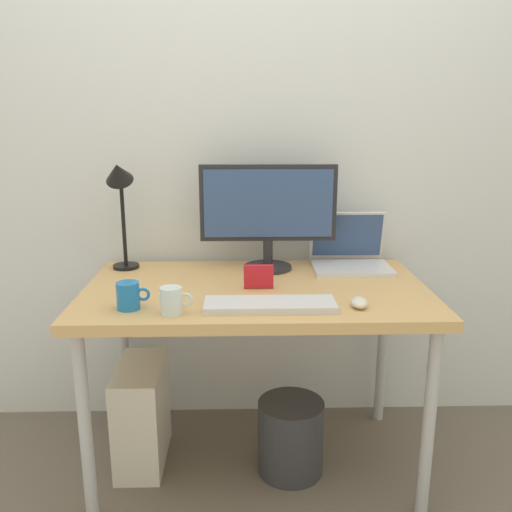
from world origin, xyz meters
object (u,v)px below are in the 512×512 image
object	(u,v)px
monitor	(268,210)
laptop	(350,254)
keyboard	(270,305)
glass_cup	(172,301)
wastebasket	(291,437)
photo_frame	(259,276)
mouse	(359,302)
desk_lamp	(120,190)
coffee_mug	(129,296)
desk	(256,304)
computer_tower	(142,414)

from	to	relation	value
monitor	laptop	size ratio (longest dim) A/B	1.75
keyboard	glass_cup	distance (m)	0.33
wastebasket	photo_frame	bearing A→B (deg)	167.20
mouse	photo_frame	size ratio (longest dim) A/B	0.82
desk_lamp	coffee_mug	distance (m)	0.57
desk_lamp	photo_frame	size ratio (longest dim) A/B	4.28
photo_frame	desk	bearing A→B (deg)	110.09
photo_frame	coffee_mug	bearing A→B (deg)	-154.96
monitor	computer_tower	size ratio (longest dim) A/B	1.33
desk	glass_cup	xyz separation A→B (m)	(-0.28, -0.28, 0.11)
monitor	laptop	world-z (taller)	monitor
photo_frame	computer_tower	bearing A→B (deg)	173.28
coffee_mug	computer_tower	bearing A→B (deg)	97.49
keyboard	wastebasket	distance (m)	0.65
coffee_mug	wastebasket	bearing A→B (deg)	17.28
keyboard	coffee_mug	xyz separation A→B (m)	(-0.47, 0.01, 0.03)
keyboard	wastebasket	world-z (taller)	keyboard
desk	keyboard	bearing A→B (deg)	-80.22
computer_tower	photo_frame	bearing A→B (deg)	-6.72
monitor	desk_lamp	xyz separation A→B (m)	(-0.60, 0.00, 0.09)
desk_lamp	coffee_mug	xyz separation A→B (m)	(0.11, -0.47, -0.29)
monitor	computer_tower	bearing A→B (deg)	-157.81
monitor	coffee_mug	bearing A→B (deg)	-135.79
coffee_mug	computer_tower	size ratio (longest dim) A/B	0.27
laptop	computer_tower	bearing A→B (deg)	-165.31
desk	coffee_mug	world-z (taller)	coffee_mug
keyboard	glass_cup	size ratio (longest dim) A/B	4.15
computer_tower	desk	bearing A→B (deg)	-3.83
laptop	wastebasket	world-z (taller)	laptop
glass_cup	photo_frame	size ratio (longest dim) A/B	0.96
mouse	wastebasket	xyz separation A→B (m)	(-0.20, 0.18, -0.63)
keyboard	photo_frame	distance (m)	0.22
mouse	coffee_mug	xyz separation A→B (m)	(-0.77, 0.00, 0.03)
keyboard	desk	bearing A→B (deg)	99.78
monitor	mouse	world-z (taller)	monitor
monitor	computer_tower	distance (m)	0.98
computer_tower	monitor	bearing A→B (deg)	22.19
desk_lamp	wastebasket	world-z (taller)	desk_lamp
monitor	glass_cup	world-z (taller)	monitor
laptop	photo_frame	xyz separation A→B (m)	(-0.39, -0.28, -0.01)
photo_frame	glass_cup	bearing A→B (deg)	-138.43
desk_lamp	photo_frame	world-z (taller)	desk_lamp
desk_lamp	mouse	xyz separation A→B (m)	(0.88, -0.48, -0.32)
desk	coffee_mug	size ratio (longest dim) A/B	11.55
laptop	mouse	bearing A→B (deg)	-97.34
laptop	keyboard	world-z (taller)	laptop
desk_lamp	coffee_mug	world-z (taller)	desk_lamp
mouse	computer_tower	xyz separation A→B (m)	(-0.80, 0.26, -0.57)
desk	glass_cup	bearing A→B (deg)	-134.91
computer_tower	wastebasket	bearing A→B (deg)	-8.03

